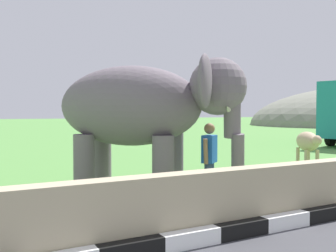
{
  "coord_description": "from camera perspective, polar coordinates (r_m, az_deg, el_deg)",
  "views": [
    {
      "loc": [
        0.02,
        -0.52,
        1.89
      ],
      "look_at": [
        3.78,
        6.43,
        1.6
      ],
      "focal_mm": 40.9,
      "sensor_mm": 36.0,
      "label": 1
    }
  ],
  "objects": [
    {
      "name": "cow_near",
      "position": [
        13.71,
        20.12,
        -2.3
      ],
      "size": [
        1.33,
        1.84,
        1.23
      ],
      "color": "tan",
      "rests_on": "ground_plane"
    },
    {
      "name": "barrier_parapet",
      "position": [
        5.35,
        -5.85,
        -12.95
      ],
      "size": [
        28.0,
        0.36,
        1.0
      ],
      "primitive_type": "cube",
      "color": "tan",
      "rests_on": "ground_plane"
    },
    {
      "name": "elephant",
      "position": [
        8.07,
        -3.28,
        2.62
      ],
      "size": [
        3.88,
        3.78,
        2.98
      ],
      "color": "slate",
      "rests_on": "ground_plane"
    },
    {
      "name": "person_handler",
      "position": [
        8.17,
        6.18,
        -4.69
      ],
      "size": [
        0.58,
        0.49,
        1.66
      ],
      "color": "navy",
      "rests_on": "ground_plane"
    }
  ]
}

